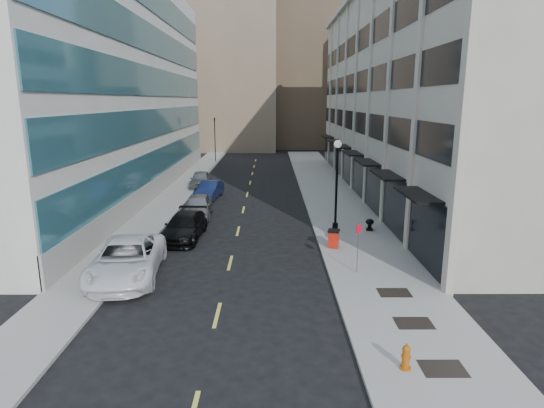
{
  "coord_description": "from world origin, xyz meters",
  "views": [
    {
      "loc": [
        2.15,
        -14.8,
        8.43
      ],
      "look_at": [
        2.23,
        10.88,
        2.55
      ],
      "focal_mm": 30.0,
      "sensor_mm": 36.0,
      "label": 1
    }
  ],
  "objects_px": {
    "fire_hydrant": "(406,357)",
    "trash_bin": "(334,238)",
    "car_black_pickup": "(184,227)",
    "car_white_van": "(127,259)",
    "lamppost": "(337,177)",
    "sign_post": "(358,240)",
    "urn_planter": "(370,223)",
    "car_silver_sedan": "(198,206)",
    "traffic_signal": "(214,121)",
    "car_blue_sedan": "(210,190)",
    "car_grey_sedan": "(201,180)"
  },
  "relations": [
    {
      "from": "car_black_pickup",
      "to": "trash_bin",
      "type": "bearing_deg",
      "value": -10.87
    },
    {
      "from": "car_grey_sedan",
      "to": "urn_planter",
      "type": "distance_m",
      "value": 20.52
    },
    {
      "from": "trash_bin",
      "to": "sign_post",
      "type": "distance_m",
      "value": 4.11
    },
    {
      "from": "traffic_signal",
      "to": "lamppost",
      "type": "bearing_deg",
      "value": -70.74
    },
    {
      "from": "car_white_van",
      "to": "lamppost",
      "type": "bearing_deg",
      "value": 29.64
    },
    {
      "from": "car_white_van",
      "to": "trash_bin",
      "type": "relative_size",
      "value": 6.39
    },
    {
      "from": "car_black_pickup",
      "to": "urn_planter",
      "type": "xyz_separation_m",
      "value": [
        11.8,
        1.31,
        -0.17
      ]
    },
    {
      "from": "car_black_pickup",
      "to": "car_blue_sedan",
      "type": "relative_size",
      "value": 1.17
    },
    {
      "from": "car_silver_sedan",
      "to": "car_grey_sedan",
      "type": "relative_size",
      "value": 1.02
    },
    {
      "from": "traffic_signal",
      "to": "sign_post",
      "type": "xyz_separation_m",
      "value": [
        11.9,
        -41.75,
        -3.91
      ]
    },
    {
      "from": "sign_post",
      "to": "urn_planter",
      "type": "relative_size",
      "value": 3.44
    },
    {
      "from": "car_grey_sedan",
      "to": "sign_post",
      "type": "relative_size",
      "value": 1.83
    },
    {
      "from": "car_white_van",
      "to": "sign_post",
      "type": "distance_m",
      "value": 11.24
    },
    {
      "from": "urn_planter",
      "to": "car_silver_sedan",
      "type": "bearing_deg",
      "value": 160.68
    },
    {
      "from": "car_white_van",
      "to": "trash_bin",
      "type": "bearing_deg",
      "value": 15.74
    },
    {
      "from": "car_silver_sedan",
      "to": "fire_hydrant",
      "type": "xyz_separation_m",
      "value": [
        9.6,
        -19.8,
        -0.26
      ]
    },
    {
      "from": "car_blue_sedan",
      "to": "sign_post",
      "type": "xyz_separation_m",
      "value": [
        9.6,
        -17.98,
        1.05
      ]
    },
    {
      "from": "traffic_signal",
      "to": "car_blue_sedan",
      "type": "xyz_separation_m",
      "value": [
        2.3,
        -23.77,
        -4.96
      ]
    },
    {
      "from": "fire_hydrant",
      "to": "urn_planter",
      "type": "relative_size",
      "value": 1.14
    },
    {
      "from": "car_silver_sedan",
      "to": "lamppost",
      "type": "height_order",
      "value": "lamppost"
    },
    {
      "from": "car_white_van",
      "to": "car_silver_sedan",
      "type": "bearing_deg",
      "value": 76.55
    },
    {
      "from": "fire_hydrant",
      "to": "trash_bin",
      "type": "distance_m",
      "value": 12.18
    },
    {
      "from": "traffic_signal",
      "to": "car_black_pickup",
      "type": "relative_size",
      "value": 1.3
    },
    {
      "from": "fire_hydrant",
      "to": "sign_post",
      "type": "distance_m",
      "value": 8.34
    },
    {
      "from": "car_silver_sedan",
      "to": "trash_bin",
      "type": "xyz_separation_m",
      "value": [
        8.97,
        -7.65,
        -0.11
      ]
    },
    {
      "from": "trash_bin",
      "to": "lamppost",
      "type": "bearing_deg",
      "value": 95.31
    },
    {
      "from": "car_white_van",
      "to": "urn_planter",
      "type": "bearing_deg",
      "value": 24.04
    },
    {
      "from": "car_black_pickup",
      "to": "car_white_van",
      "type": "bearing_deg",
      "value": -101.26
    },
    {
      "from": "traffic_signal",
      "to": "car_blue_sedan",
      "type": "height_order",
      "value": "traffic_signal"
    },
    {
      "from": "car_blue_sedan",
      "to": "sign_post",
      "type": "distance_m",
      "value": 20.41
    },
    {
      "from": "car_grey_sedan",
      "to": "trash_bin",
      "type": "distance_m",
      "value": 21.79
    },
    {
      "from": "traffic_signal",
      "to": "fire_hydrant",
      "type": "height_order",
      "value": "traffic_signal"
    },
    {
      "from": "lamppost",
      "to": "urn_planter",
      "type": "distance_m",
      "value": 3.76
    },
    {
      "from": "traffic_signal",
      "to": "car_grey_sedan",
      "type": "distance_m",
      "value": 19.4
    },
    {
      "from": "car_white_van",
      "to": "car_black_pickup",
      "type": "distance_m",
      "value": 6.55
    },
    {
      "from": "car_silver_sedan",
      "to": "trash_bin",
      "type": "distance_m",
      "value": 11.78
    },
    {
      "from": "car_black_pickup",
      "to": "fire_hydrant",
      "type": "relative_size",
      "value": 6.21
    },
    {
      "from": "fire_hydrant",
      "to": "trash_bin",
      "type": "bearing_deg",
      "value": 111.67
    },
    {
      "from": "car_grey_sedan",
      "to": "sign_post",
      "type": "height_order",
      "value": "sign_post"
    },
    {
      "from": "car_silver_sedan",
      "to": "car_blue_sedan",
      "type": "distance_m",
      "value": 6.43
    },
    {
      "from": "traffic_signal",
      "to": "urn_planter",
      "type": "distance_m",
      "value": 37.47
    },
    {
      "from": "urn_planter",
      "to": "car_black_pickup",
      "type": "bearing_deg",
      "value": -173.65
    },
    {
      "from": "lamppost",
      "to": "sign_post",
      "type": "height_order",
      "value": "lamppost"
    },
    {
      "from": "urn_planter",
      "to": "fire_hydrant",
      "type": "bearing_deg",
      "value": -97.99
    },
    {
      "from": "car_white_van",
      "to": "car_silver_sedan",
      "type": "distance_m",
      "value": 11.91
    },
    {
      "from": "car_blue_sedan",
      "to": "car_white_van",
      "type": "bearing_deg",
      "value": -87.9
    },
    {
      "from": "trash_bin",
      "to": "car_white_van",
      "type": "bearing_deg",
      "value": -143.75
    },
    {
      "from": "car_silver_sedan",
      "to": "urn_planter",
      "type": "relative_size",
      "value": 6.4
    },
    {
      "from": "car_silver_sedan",
      "to": "trash_bin",
      "type": "height_order",
      "value": "car_silver_sedan"
    },
    {
      "from": "car_white_van",
      "to": "lamppost",
      "type": "xyz_separation_m",
      "value": [
        11.2,
        7.95,
        2.73
      ]
    }
  ]
}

